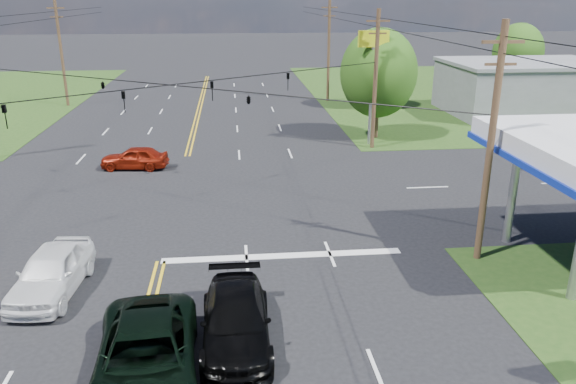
{
  "coord_description": "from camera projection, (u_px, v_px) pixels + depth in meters",
  "views": [
    {
      "loc": [
        3.08,
        -17.13,
        10.28
      ],
      "look_at": [
        5.43,
        6.0,
        2.13
      ],
      "focal_mm": 35.0,
      "sensor_mm": 36.0,
      "label": 1
    }
  ],
  "objects": [
    {
      "name": "span_wire_signals",
      "position": [
        170.0,
        85.0,
        28.47
      ],
      "size": [
        26.0,
        18.0,
        1.13
      ],
      "color": "black",
      "rests_on": "ground"
    },
    {
      "name": "sedan_red",
      "position": [
        134.0,
        158.0,
        35.09
      ],
      "size": [
        4.28,
        2.08,
        1.41
      ],
      "primitive_type": "imported",
      "rotation": [
        0.0,
        0.0,
        -1.68
      ],
      "color": "maroon",
      "rests_on": "ground"
    },
    {
      "name": "pole_left_far",
      "position": [
        61.0,
        52.0,
        53.79
      ],
      "size": [
        1.6,
        0.28,
        10.0
      ],
      "color": "#45341D",
      "rests_on": "ground"
    },
    {
      "name": "pickup_dkgreen",
      "position": [
        146.0,
        357.0,
        15.5
      ],
      "size": [
        3.19,
        6.23,
        1.69
      ],
      "primitive_type": "imported",
      "rotation": [
        0.0,
        0.0,
        0.07
      ],
      "color": "black",
      "rests_on": "ground"
    },
    {
      "name": "pole_se",
      "position": [
        491.0,
        143.0,
        21.62
      ],
      "size": [
        1.6,
        0.28,
        9.5
      ],
      "color": "#45341D",
      "rests_on": "ground"
    },
    {
      "name": "sedan_far",
      "position": [
        566.0,
        158.0,
        34.97
      ],
      "size": [
        5.21,
        2.36,
        1.48
      ],
      "primitive_type": "imported",
      "rotation": [
        0.0,
        0.0,
        -1.63
      ],
      "color": "silver",
      "rests_on": "ground"
    },
    {
      "name": "ground",
      "position": [
        177.0,
        196.0,
        30.45
      ],
      "size": [
        280.0,
        280.0,
        0.0
      ],
      "primitive_type": "plane",
      "color": "black",
      "rests_on": "ground"
    },
    {
      "name": "stop_bar",
      "position": [
        283.0,
        256.0,
        23.42
      ],
      "size": [
        10.0,
        0.5,
        0.02
      ],
      "primitive_type": "cube",
      "color": "silver",
      "rests_on": "ground"
    },
    {
      "name": "grass_ne",
      "position": [
        512.0,
        91.0,
        63.84
      ],
      "size": [
        46.0,
        48.0,
        0.03
      ],
      "primitive_type": "cube",
      "color": "#203F14",
      "rests_on": "ground"
    },
    {
      "name": "pickup_white",
      "position": [
        51.0,
        272.0,
        20.32
      ],
      "size": [
        2.39,
        5.05,
        1.67
      ],
      "primitive_type": "imported",
      "rotation": [
        0.0,
        0.0,
        -0.09
      ],
      "color": "white",
      "rests_on": "ground"
    },
    {
      "name": "pole_right_far",
      "position": [
        329.0,
        50.0,
        56.27
      ],
      "size": [
        1.6,
        0.28,
        10.0
      ],
      "color": "#45341D",
      "rests_on": "ground"
    },
    {
      "name": "power_lines",
      "position": [
        162.0,
        35.0,
        25.73
      ],
      "size": [
        26.04,
        100.0,
        0.64
      ],
      "color": "black",
      "rests_on": "ground"
    },
    {
      "name": "retail_ne",
      "position": [
        526.0,
        89.0,
        51.37
      ],
      "size": [
        14.0,
        10.0,
        4.4
      ],
      "primitive_type": "cube",
      "color": "slate",
      "rests_on": "ground"
    },
    {
      "name": "tree_far_r",
      "position": [
        518.0,
        52.0,
        60.36
      ],
      "size": [
        5.32,
        5.32,
        7.63
      ],
      "color": "#45341D",
      "rests_on": "ground"
    },
    {
      "name": "polesign_ne",
      "position": [
        373.0,
        56.0,
        39.0
      ],
      "size": [
        2.24,
        0.59,
        8.09
      ],
      "color": "#A5A5AA",
      "rests_on": "ground"
    },
    {
      "name": "suv_black",
      "position": [
        236.0,
        320.0,
        17.4
      ],
      "size": [
        2.14,
        5.24,
        1.52
      ],
      "primitive_type": "imported",
      "rotation": [
        0.0,
        0.0,
        -0.0
      ],
      "color": "black",
      "rests_on": "ground"
    },
    {
      "name": "tree_right_a",
      "position": [
        379.0,
        73.0,
        41.45
      ],
      "size": [
        5.7,
        5.7,
        8.18
      ],
      "color": "#45341D",
      "rests_on": "ground"
    },
    {
      "name": "tree_right_b",
      "position": [
        372.0,
        63.0,
        53.17
      ],
      "size": [
        4.94,
        4.94,
        7.09
      ],
      "color": "#45341D",
      "rests_on": "ground"
    },
    {
      "name": "pole_ne",
      "position": [
        375.0,
        78.0,
        38.52
      ],
      "size": [
        1.6,
        0.28,
        9.5
      ],
      "color": "#45341D",
      "rests_on": "ground"
    }
  ]
}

